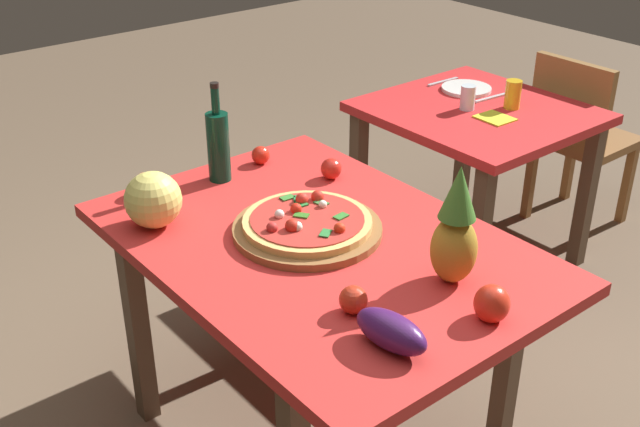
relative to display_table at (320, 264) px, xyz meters
name	(u,v)px	position (x,y,z in m)	size (l,w,h in m)	color
ground_plane	(320,427)	(0.00, 0.00, -0.65)	(10.00, 10.00, 0.00)	brown
display_table	(320,264)	(0.00, 0.00, 0.00)	(1.34, 0.94, 0.73)	brown
background_table	(476,134)	(-0.44, 1.22, -0.04)	(0.86, 0.81, 0.73)	brown
dining_chair	(578,133)	(-0.35, 1.85, -0.16)	(0.40, 0.40, 0.85)	brown
pizza_board	(307,230)	(-0.06, 0.00, 0.09)	(0.45, 0.45, 0.03)	brown
pizza	(306,221)	(-0.06, 0.00, 0.12)	(0.39, 0.39, 0.06)	#E6B261
wine_bottle	(218,145)	(-0.54, 0.00, 0.21)	(0.08, 0.08, 0.34)	#083322
pineapple_left	(455,231)	(0.39, 0.14, 0.23)	(0.13, 0.13, 0.34)	#AE8727
melon	(153,200)	(-0.39, -0.33, 0.17)	(0.17, 0.17, 0.17)	#DCD065
bell_pepper	(492,304)	(0.57, 0.09, 0.12)	(0.09, 0.09, 0.10)	red
eggplant	(391,331)	(0.50, -0.19, 0.12)	(0.20, 0.09, 0.09)	#421954
tomato_by_bottle	(261,155)	(-0.56, 0.18, 0.11)	(0.06, 0.06, 0.06)	red
tomato_at_corner	(331,169)	(-0.31, 0.30, 0.12)	(0.07, 0.07, 0.07)	red
tomato_beside_pepper	(353,300)	(0.33, -0.16, 0.12)	(0.07, 0.07, 0.07)	red
tomato_near_board	(146,184)	(-0.59, -0.25, 0.12)	(0.08, 0.08, 0.08)	red
drinking_glass_juice	(513,94)	(-0.36, 1.32, 0.14)	(0.07, 0.07, 0.12)	gold
drinking_glass_water	(468,98)	(-0.47, 1.17, 0.13)	(0.06, 0.06, 0.10)	silver
dinner_plate	(466,89)	(-0.63, 1.35, 0.09)	(0.22, 0.22, 0.02)	white
fork_utensil	(443,82)	(-0.77, 1.35, 0.08)	(0.02, 0.18, 0.01)	silver
knife_utensil	(491,98)	(-0.49, 1.35, 0.08)	(0.02, 0.18, 0.01)	silver
napkin_folded	(495,118)	(-0.32, 1.17, 0.08)	(0.14, 0.12, 0.01)	yellow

